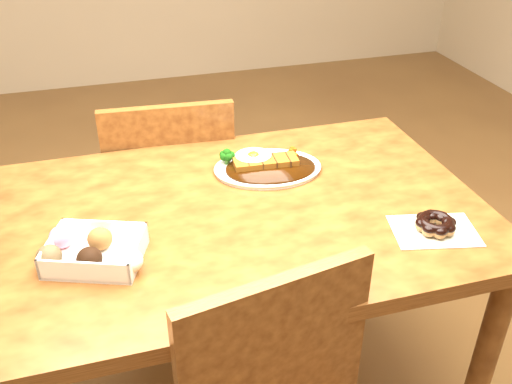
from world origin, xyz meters
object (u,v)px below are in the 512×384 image
object	(u,v)px
table	(243,241)
katsu_curry_plate	(266,166)
donut_box	(92,250)
pon_de_ring	(435,224)
chair_far	(172,198)

from	to	relation	value
table	katsu_curry_plate	size ratio (longest dim) A/B	3.81
donut_box	pon_de_ring	xyz separation A→B (m)	(0.77, -0.11, -0.01)
chair_far	pon_de_ring	bearing A→B (deg)	128.72
table	pon_de_ring	world-z (taller)	pon_de_ring
pon_de_ring	donut_box	bearing A→B (deg)	171.91
table	donut_box	world-z (taller)	donut_box
table	chair_far	bearing A→B (deg)	101.80
chair_far	katsu_curry_plate	size ratio (longest dim) A/B	2.76
chair_far	pon_de_ring	distance (m)	0.96
donut_box	pon_de_ring	bearing A→B (deg)	-8.09
katsu_curry_plate	donut_box	xyz separation A→B (m)	(-0.48, -0.28, 0.01)
chair_far	katsu_curry_plate	distance (m)	0.52
donut_box	katsu_curry_plate	bearing A→B (deg)	30.22
table	katsu_curry_plate	world-z (taller)	katsu_curry_plate
katsu_curry_plate	table	bearing A→B (deg)	-123.54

